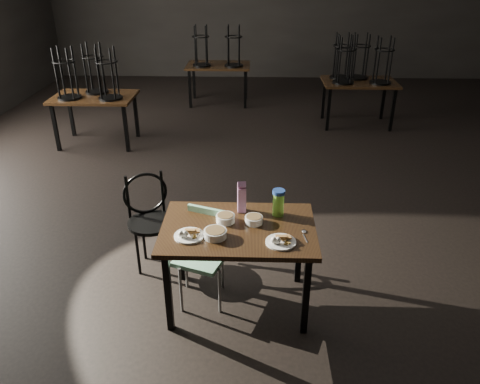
{
  "coord_description": "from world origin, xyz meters",
  "views": [
    {
      "loc": [
        -0.37,
        -5.14,
        2.65
      ],
      "look_at": [
        -0.49,
        -1.64,
        0.85
      ],
      "focal_mm": 35.0,
      "sensor_mm": 36.0,
      "label": 1
    }
  ],
  "objects_px": {
    "water_bottle": "(278,202)",
    "bentwood_chair": "(149,214)",
    "main_table": "(238,236)",
    "juice_carton": "(242,198)",
    "school_chair": "(204,248)"
  },
  "relations": [
    {
      "from": "juice_carton",
      "to": "main_table",
      "type": "bearing_deg",
      "value": -94.25
    },
    {
      "from": "main_table",
      "to": "bentwood_chair",
      "type": "bearing_deg",
      "value": 146.18
    },
    {
      "from": "school_chair",
      "to": "water_bottle",
      "type": "bearing_deg",
      "value": 29.95
    },
    {
      "from": "main_table",
      "to": "juice_carton",
      "type": "relative_size",
      "value": 4.46
    },
    {
      "from": "main_table",
      "to": "bentwood_chair",
      "type": "distance_m",
      "value": 1.01
    },
    {
      "from": "juice_carton",
      "to": "bentwood_chair",
      "type": "xyz_separation_m",
      "value": [
        -0.85,
        0.3,
        -0.34
      ]
    },
    {
      "from": "main_table",
      "to": "school_chair",
      "type": "xyz_separation_m",
      "value": [
        -0.28,
        0.1,
        -0.19
      ]
    },
    {
      "from": "bentwood_chair",
      "to": "school_chair",
      "type": "bearing_deg",
      "value": -63.47
    },
    {
      "from": "main_table",
      "to": "juice_carton",
      "type": "xyz_separation_m",
      "value": [
        0.02,
        0.25,
        0.2
      ]
    },
    {
      "from": "water_bottle",
      "to": "bentwood_chair",
      "type": "height_order",
      "value": "water_bottle"
    },
    {
      "from": "main_table",
      "to": "bentwood_chair",
      "type": "relative_size",
      "value": 1.34
    },
    {
      "from": "juice_carton",
      "to": "bentwood_chair",
      "type": "distance_m",
      "value": 0.97
    },
    {
      "from": "main_table",
      "to": "water_bottle",
      "type": "relative_size",
      "value": 5.38
    },
    {
      "from": "juice_carton",
      "to": "water_bottle",
      "type": "relative_size",
      "value": 1.21
    },
    {
      "from": "main_table",
      "to": "water_bottle",
      "type": "bearing_deg",
      "value": 32.63
    }
  ]
}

